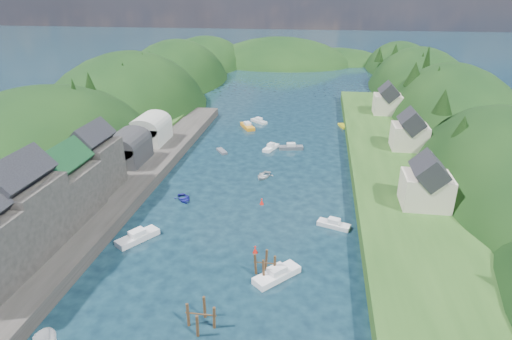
% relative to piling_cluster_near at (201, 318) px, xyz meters
% --- Properties ---
extents(ground, '(600.00, 600.00, 0.00)m').
position_rel_piling_cluster_near_xyz_m(ground, '(0.76, 55.62, -1.10)').
color(ground, black).
rests_on(ground, ground).
extents(hillside_left, '(44.00, 245.56, 52.00)m').
position_rel_piling_cluster_near_xyz_m(hillside_left, '(-44.24, 80.62, -9.14)').
color(hillside_left, black).
rests_on(hillside_left, ground).
extents(hillside_right, '(36.00, 245.56, 48.00)m').
position_rel_piling_cluster_near_xyz_m(hillside_right, '(45.76, 80.62, -8.52)').
color(hillside_right, black).
rests_on(hillside_right, ground).
extents(far_hills, '(103.00, 68.00, 44.00)m').
position_rel_piling_cluster_near_xyz_m(far_hills, '(1.98, 179.62, -11.91)').
color(far_hills, black).
rests_on(far_hills, ground).
extents(hill_trees, '(92.04, 150.57, 12.88)m').
position_rel_piling_cluster_near_xyz_m(hill_trees, '(0.55, 70.24, 9.90)').
color(hill_trees, black).
rests_on(hill_trees, ground).
extents(quay_left, '(12.00, 110.00, 2.00)m').
position_rel_piling_cluster_near_xyz_m(quay_left, '(-23.24, 25.62, -0.10)').
color(quay_left, '#2D2B28').
rests_on(quay_left, ground).
extents(terrace_left_grass, '(12.00, 110.00, 2.50)m').
position_rel_piling_cluster_near_xyz_m(terrace_left_grass, '(-30.24, 25.62, 0.15)').
color(terrace_left_grass, '#234719').
rests_on(terrace_left_grass, ground).
extents(quayside_buildings, '(8.00, 35.84, 12.90)m').
position_rel_piling_cluster_near_xyz_m(quayside_buildings, '(-25.24, 12.01, 5.98)').
color(quayside_buildings, '#2D2B28').
rests_on(quayside_buildings, quay_left).
extents(boat_sheds, '(7.00, 21.00, 7.50)m').
position_rel_piling_cluster_near_xyz_m(boat_sheds, '(-25.24, 44.62, 4.17)').
color(boat_sheds, '#2D2D30').
rests_on(boat_sheds, quay_left).
extents(terrace_right, '(16.00, 120.00, 2.40)m').
position_rel_piling_cluster_near_xyz_m(terrace_right, '(25.76, 45.62, 0.10)').
color(terrace_right, '#234719').
rests_on(terrace_right, ground).
extents(right_bank_cottages, '(9.00, 59.24, 8.41)m').
position_rel_piling_cluster_near_xyz_m(right_bank_cottages, '(28.76, 53.95, 4.74)').
color(right_bank_cottages, beige).
rests_on(right_bank_cottages, terrace_right).
extents(piling_cluster_near, '(3.40, 3.15, 3.34)m').
position_rel_piling_cluster_near_xyz_m(piling_cluster_near, '(0.00, 0.00, 0.00)').
color(piling_cluster_near, '#382314').
rests_on(piling_cluster_near, ground).
extents(piling_cluster_far, '(2.85, 2.69, 3.62)m').
position_rel_piling_cluster_near_xyz_m(piling_cluster_far, '(5.51, 9.81, 0.13)').
color(piling_cluster_far, '#382314').
rests_on(piling_cluster_far, ground).
extents(channel_buoy_near, '(0.70, 0.70, 1.10)m').
position_rel_piling_cluster_near_xyz_m(channel_buoy_near, '(3.56, 14.44, -0.63)').
color(channel_buoy_near, red).
rests_on(channel_buoy_near, ground).
extents(channel_buoy_far, '(0.70, 0.70, 1.10)m').
position_rel_piling_cluster_near_xyz_m(channel_buoy_far, '(2.50, 28.60, -0.63)').
color(channel_buoy_far, red).
rests_on(channel_buoy_far, ground).
extents(moored_boats, '(34.90, 88.27, 2.49)m').
position_rel_piling_cluster_near_xyz_m(moored_boats, '(-4.68, 26.52, -0.47)').
color(moored_boats, silver).
rests_on(moored_boats, ground).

